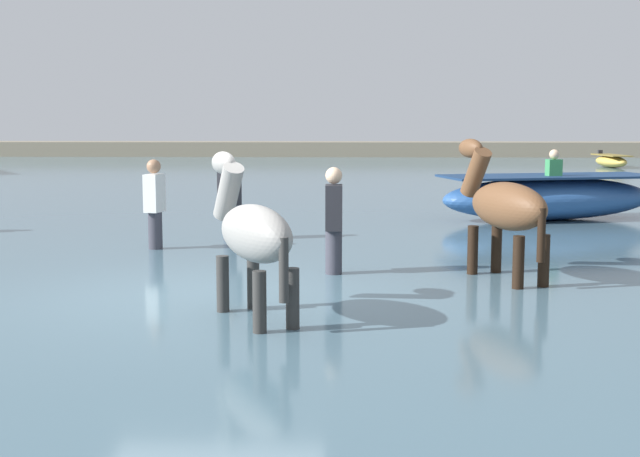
{
  "coord_description": "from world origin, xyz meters",
  "views": [
    {
      "loc": [
        1.53,
        -8.83,
        2.18
      ],
      "look_at": [
        1.17,
        1.68,
        0.85
      ],
      "focal_mm": 48.01,
      "sensor_mm": 36.0,
      "label": 1
    }
  ],
  "objects_px": {
    "boat_distant_east": "(548,197)",
    "person_wading_close": "(155,213)",
    "person_onlooker_right": "(230,206)",
    "person_spectator_far": "(334,231)",
    "horse_trailing_bay": "(504,210)",
    "horse_lead_grey": "(253,237)",
    "boat_far_inshore": "(611,161)"
  },
  "relations": [
    {
      "from": "horse_trailing_bay",
      "to": "boat_distant_east",
      "type": "distance_m",
      "value": 6.33
    },
    {
      "from": "horse_trailing_bay",
      "to": "person_wading_close",
      "type": "bearing_deg",
      "value": 154.44
    },
    {
      "from": "horse_trailing_bay",
      "to": "person_onlooker_right",
      "type": "height_order",
      "value": "horse_trailing_bay"
    },
    {
      "from": "boat_far_inshore",
      "to": "person_onlooker_right",
      "type": "relative_size",
      "value": 1.51
    },
    {
      "from": "person_onlooker_right",
      "to": "horse_trailing_bay",
      "type": "bearing_deg",
      "value": -41.28
    },
    {
      "from": "horse_lead_grey",
      "to": "person_onlooker_right",
      "type": "distance_m",
      "value": 5.36
    },
    {
      "from": "boat_distant_east",
      "to": "person_wading_close",
      "type": "distance_m",
      "value": 7.52
    },
    {
      "from": "horse_lead_grey",
      "to": "person_wading_close",
      "type": "xyz_separation_m",
      "value": [
        -1.89,
        4.26,
        -0.24
      ]
    },
    {
      "from": "horse_lead_grey",
      "to": "boat_distant_east",
      "type": "bearing_deg",
      "value": 60.56
    },
    {
      "from": "horse_trailing_bay",
      "to": "person_spectator_far",
      "type": "relative_size",
      "value": 1.2
    },
    {
      "from": "horse_lead_grey",
      "to": "horse_trailing_bay",
      "type": "relative_size",
      "value": 0.96
    },
    {
      "from": "person_wading_close",
      "to": "person_spectator_far",
      "type": "bearing_deg",
      "value": -36.56
    },
    {
      "from": "horse_trailing_bay",
      "to": "person_spectator_far",
      "type": "height_order",
      "value": "horse_trailing_bay"
    },
    {
      "from": "person_onlooker_right",
      "to": "person_wading_close",
      "type": "height_order",
      "value": "same"
    },
    {
      "from": "person_onlooker_right",
      "to": "boat_far_inshore",
      "type": "bearing_deg",
      "value": 59.83
    },
    {
      "from": "horse_lead_grey",
      "to": "boat_distant_east",
      "type": "xyz_separation_m",
      "value": [
        4.57,
        8.1,
        -0.35
      ]
    },
    {
      "from": "person_spectator_far",
      "to": "person_wading_close",
      "type": "bearing_deg",
      "value": 143.44
    },
    {
      "from": "boat_distant_east",
      "to": "boat_far_inshore",
      "type": "xyz_separation_m",
      "value": [
        6.55,
        17.94,
        -0.17
      ]
    },
    {
      "from": "boat_distant_east",
      "to": "person_wading_close",
      "type": "bearing_deg",
      "value": -149.26
    },
    {
      "from": "person_spectator_far",
      "to": "person_wading_close",
      "type": "height_order",
      "value": "same"
    },
    {
      "from": "person_spectator_far",
      "to": "horse_lead_grey",
      "type": "bearing_deg",
      "value": -106.8
    },
    {
      "from": "person_spectator_far",
      "to": "person_onlooker_right",
      "type": "bearing_deg",
      "value": 119.55
    },
    {
      "from": "person_onlooker_right",
      "to": "person_spectator_far",
      "type": "relative_size",
      "value": 1.0
    },
    {
      "from": "horse_trailing_bay",
      "to": "boat_distant_east",
      "type": "relative_size",
      "value": 0.45
    },
    {
      "from": "person_spectator_far",
      "to": "boat_far_inshore",
      "type": "bearing_deg",
      "value": 66.28
    },
    {
      "from": "horse_lead_grey",
      "to": "person_onlooker_right",
      "type": "height_order",
      "value": "horse_lead_grey"
    },
    {
      "from": "horse_lead_grey",
      "to": "person_spectator_far",
      "type": "height_order",
      "value": "horse_lead_grey"
    },
    {
      "from": "horse_trailing_bay",
      "to": "person_onlooker_right",
      "type": "xyz_separation_m",
      "value": [
        -3.63,
        3.19,
        -0.29
      ]
    },
    {
      "from": "boat_distant_east",
      "to": "boat_far_inshore",
      "type": "height_order",
      "value": "boat_distant_east"
    },
    {
      "from": "horse_lead_grey",
      "to": "horse_trailing_bay",
      "type": "bearing_deg",
      "value": 37.81
    },
    {
      "from": "horse_trailing_bay",
      "to": "boat_distant_east",
      "type": "bearing_deg",
      "value": 72.55
    },
    {
      "from": "boat_far_inshore",
      "to": "person_spectator_far",
      "type": "height_order",
      "value": "person_spectator_far"
    }
  ]
}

